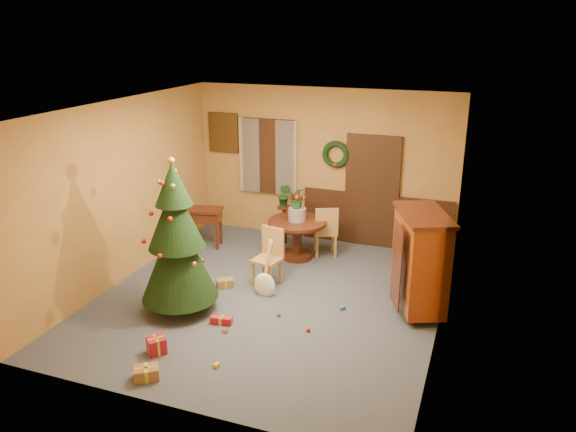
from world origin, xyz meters
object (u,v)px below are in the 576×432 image
at_px(chair_near, 269,255).
at_px(sideboard, 420,259).
at_px(christmas_tree, 177,240).
at_px(dining_table, 297,232).
at_px(writing_desk, 200,218).

xyz_separation_m(chair_near, sideboard, (2.35, -0.07, 0.30)).
bearing_deg(sideboard, christmas_tree, -159.99).
bearing_deg(dining_table, chair_near, -93.59).
relative_size(christmas_tree, writing_desk, 2.54).
height_order(dining_table, sideboard, sideboard).
bearing_deg(dining_table, christmas_tree, -111.99).
height_order(dining_table, christmas_tree, christmas_tree).
distance_m(dining_table, writing_desk, 1.90).
xyz_separation_m(christmas_tree, writing_desk, (-0.93, 2.31, -0.53)).
xyz_separation_m(chair_near, writing_desk, (-1.83, 1.06, 0.06)).
bearing_deg(sideboard, writing_desk, 164.89).
distance_m(chair_near, sideboard, 2.37).
xyz_separation_m(writing_desk, sideboard, (4.18, -1.13, 0.25)).
distance_m(chair_near, writing_desk, 2.11).
xyz_separation_m(dining_table, christmas_tree, (-0.97, -2.39, 0.59)).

